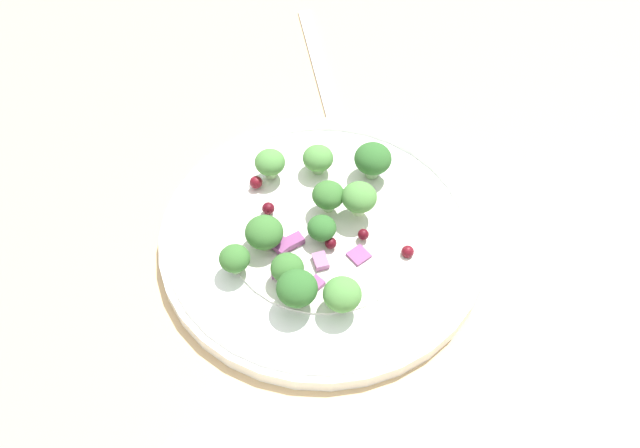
{
  "coord_description": "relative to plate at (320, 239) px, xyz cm",
  "views": [
    {
      "loc": [
        -17.56,
        28.24,
        45.04
      ],
      "look_at": [
        -0.65,
        0.36,
        2.7
      ],
      "focal_mm": 41.7,
      "sensor_mm": 36.0,
      "label": 1
    }
  ],
  "objects": [
    {
      "name": "cranberry_2",
      "position": [
        4.36,
        0.25,
        1.09
      ],
      "size": [
        0.94,
        0.94,
        0.94
      ],
      "primitive_type": "sphere",
      "color": "#4C0A14",
      "rests_on": "plate"
    },
    {
      "name": "dressing_pool",
      "position": [
        -0.0,
        0.0,
        0.44
      ],
      "size": [
        13.99,
        13.99,
        0.2
      ],
      "primitive_type": "cylinder",
      "color": "white",
      "rests_on": "plate"
    },
    {
      "name": "broccoli_floret_6",
      "position": [
        -0.12,
        4.54,
        1.95
      ],
      "size": [
        2.32,
        2.32,
        2.35
      ],
      "color": "#ADD18E",
      "rests_on": "plate"
    },
    {
      "name": "cranberry_1",
      "position": [
        -2.89,
        -1.29,
        1.13
      ],
      "size": [
        0.82,
        0.82,
        0.82
      ],
      "primitive_type": "sphere",
      "color": "#4C0A14",
      "rests_on": "plate"
    },
    {
      "name": "broccoli_floret_9",
      "position": [
        -1.74,
        5.82,
        2.38
      ],
      "size": [
        2.81,
        2.81,
        2.84
      ],
      "color": "#8EB77A",
      "rests_on": "plate"
    },
    {
      "name": "cranberry_3",
      "position": [
        -1.25,
        0.59,
        1.08
      ],
      "size": [
        0.86,
        0.86,
        0.86
      ],
      "primitive_type": "sphere",
      "color": "#4C0A14",
      "rests_on": "plate"
    },
    {
      "name": "broccoli_floret_2",
      "position": [
        -0.28,
        0.22,
        1.75
      ],
      "size": [
        2.11,
        2.11,
        2.14
      ],
      "color": "#8EB77A",
      "rests_on": "plate"
    },
    {
      "name": "onion_bit_5",
      "position": [
        -1.35,
        2.14,
        0.82
      ],
      "size": [
        1.61,
        1.58,
        0.49
      ],
      "primitive_type": "cube",
      "rotation": [
        0.0,
        0.0,
        2.42
      ],
      "color": "#A35B93",
      "rests_on": "plate"
    },
    {
      "name": "broccoli_floret_0",
      "position": [
        -1.49,
        -3.06,
        2.57
      ],
      "size": [
        2.6,
        2.6,
        2.64
      ],
      "color": "#ADD18E",
      "rests_on": "plate"
    },
    {
      "name": "plate",
      "position": [
        0.0,
        0.0,
        0.0
      ],
      "size": [
        24.13,
        24.13,
        1.7
      ],
      "color": "white",
      "rests_on": "ground_plane"
    },
    {
      "name": "broccoli_floret_8",
      "position": [
        6.22,
        -2.88,
        2.12
      ],
      "size": [
        2.35,
        2.35,
        2.38
      ],
      "color": "#9EC684",
      "rests_on": "plate"
    },
    {
      "name": "onion_bit_4",
      "position": [
        -2.01,
        3.87,
        0.65
      ],
      "size": [
        1.17,
        1.16,
        0.52
      ],
      "primitive_type": "cube",
      "rotation": [
        0.0,
        0.0,
        2.91
      ],
      "color": "#843D75",
      "rests_on": "plate"
    },
    {
      "name": "broccoli_floret_7",
      "position": [
        3.38,
        -5.29,
        1.94
      ],
      "size": [
        2.39,
        2.39,
        2.42
      ],
      "color": "#8EB77A",
      "rests_on": "plate"
    },
    {
      "name": "broccoli_floret_10",
      "position": [
        3.45,
        5.74,
        1.93
      ],
      "size": [
        2.19,
        2.19,
        2.21
      ],
      "color": "#8EB77A",
      "rests_on": "plate"
    },
    {
      "name": "onion_bit_3",
      "position": [
        1.77,
        2.51,
        0.93
      ],
      "size": [
        1.54,
        1.41,
        0.5
      ],
      "primitive_type": "cube",
      "rotation": [
        0.0,
        0.0,
        1.36
      ],
      "color": "#843D75",
      "rests_on": "plate"
    },
    {
      "name": "onion_bit_1",
      "position": [
        0.69,
        4.27,
        0.72
      ],
      "size": [
        1.65,
        1.66,
        0.57
      ],
      "primitive_type": "cube",
      "rotation": [
        0.0,
        0.0,
        0.53
      ],
      "color": "#934C84",
      "rests_on": "plate"
    },
    {
      "name": "broccoli_floret_1",
      "position": [
        -0.42,
        -7.09,
        2.35
      ],
      "size": [
        2.88,
        2.88,
        2.91
      ],
      "color": "#8EB77A",
      "rests_on": "plate"
    },
    {
      "name": "broccoli_floret_3",
      "position": [
        2.9,
        2.87,
        2.02
      ],
      "size": [
        2.76,
        2.76,
        2.79
      ],
      "color": "#ADD18E",
      "rests_on": "plate"
    },
    {
      "name": "broccoli_floret_4",
      "position": [
        0.2,
        -2.24,
        2.34
      ],
      "size": [
        2.41,
        2.41,
        2.44
      ],
      "color": "#9EC684",
      "rests_on": "plate"
    },
    {
      "name": "fork",
      "position": [
        8.98,
        -15.51,
        -0.61
      ],
      "size": [
        13.7,
        15.1,
        0.5
      ],
      "color": "silver",
      "rests_on": "ground_plane"
    },
    {
      "name": "cranberry_4",
      "position": [
        -6.28,
        -1.77,
        0.85
      ],
      "size": [
        0.92,
        0.92,
        0.92
      ],
      "primitive_type": "sphere",
      "color": "maroon",
      "rests_on": "plate"
    },
    {
      "name": "cranberry_0",
      "position": [
        6.57,
        -1.38,
        1.14
      ],
      "size": [
        0.99,
        0.99,
        0.99
      ],
      "primitive_type": "sphere",
      "color": "maroon",
      "rests_on": "plate"
    },
    {
      "name": "broccoli_floret_5",
      "position": [
        -4.47,
        4.52,
        2.12
      ],
      "size": [
        2.63,
        2.63,
        2.66
      ],
      "color": "#9EC684",
      "rests_on": "plate"
    },
    {
      "name": "onion_bit_0",
      "position": [
        -3.37,
        0.19,
        0.56
      ],
      "size": [
        1.73,
        1.74,
        0.41
      ],
      "primitive_type": "cube",
      "rotation": [
        0.0,
        0.0,
        2.78
      ],
      "color": "#843D75",
      "rests_on": "plate"
    },
    {
      "name": "onion_bit_2",
      "position": [
        1.19,
        1.67,
        0.9
      ],
      "size": [
        1.39,
        1.59,
        0.55
      ],
      "primitive_type": "cube",
      "rotation": [
        0.0,
        0.0,
        2.68
      ],
      "color": "#843D75",
      "rests_on": "plate"
    },
    {
      "name": "ground_plane",
      "position": [
        0.65,
        -0.36,
        -1.86
      ],
      "size": [
        180.0,
        180.0,
        2.0
      ],
      "primitive_type": "cube",
      "color": "tan"
    }
  ]
}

